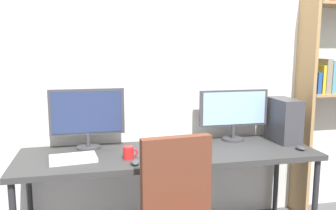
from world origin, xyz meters
TOP-DOWN VIEW (x-y plane):
  - wall_back at (0.00, 1.02)m, footprint 4.64×0.10m
  - desk at (0.00, 0.60)m, footprint 2.24×0.68m
  - monitor_left at (-0.60, 0.81)m, footprint 0.57×0.18m
  - monitor_right at (0.60, 0.81)m, footprint 0.59×0.18m
  - pc_tower at (1.00, 0.70)m, footprint 0.17×0.34m
  - keyboard_main at (0.00, 0.37)m, footprint 0.36×0.13m
  - mouse_left_side at (1.00, 0.43)m, footprint 0.06×0.10m
  - mouse_right_side at (-0.29, 0.35)m, footprint 0.06×0.10m
  - laptop_closed at (-0.70, 0.54)m, footprint 0.34×0.26m
  - coffee_mug at (-0.32, 0.49)m, footprint 0.11×0.08m

SIDE VIEW (x-z plane):
  - desk at x=0.00m, z-range 0.32..1.06m
  - keyboard_main at x=0.00m, z-range 0.74..0.76m
  - laptop_closed at x=-0.70m, z-range 0.74..0.76m
  - mouse_left_side at x=1.00m, z-range 0.74..0.77m
  - mouse_right_side at x=-0.29m, z-range 0.74..0.77m
  - coffee_mug at x=-0.32m, z-range 0.74..0.83m
  - pc_tower at x=1.00m, z-range 0.74..1.10m
  - monitor_right at x=0.60m, z-range 0.78..1.21m
  - monitor_left at x=-0.60m, z-range 0.77..1.24m
  - wall_back at x=0.00m, z-range 0.00..2.60m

